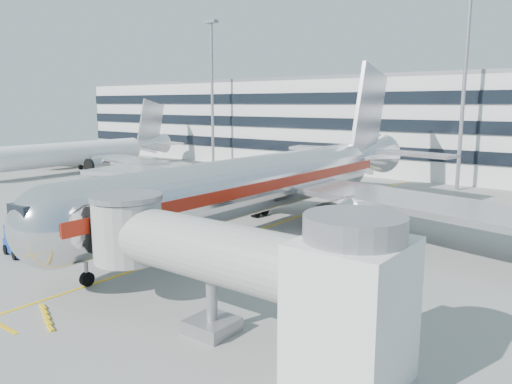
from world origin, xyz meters
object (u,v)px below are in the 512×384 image
Objects in this scene: cargo_container_left at (75,219)px; cargo_container_right at (126,212)px; belt_loader at (112,224)px; cargo_container_front at (100,222)px; ramp_worker at (124,233)px; main_jet at (273,180)px; baggage_tug at (20,242)px.

cargo_container_left is 1.00× the size of cargo_container_right.
belt_loader is 1.89× the size of cargo_container_front.
cargo_container_right is 8.16m from ramp_worker.
cargo_container_right is 4.59m from cargo_container_front.
main_jet is 23.92× the size of cargo_container_right.
baggage_tug is 1.39× the size of cargo_container_front.
cargo_container_front is 4.60m from ramp_worker.
cargo_container_front is (1.85, -4.21, 0.02)m from cargo_container_right.
ramp_worker is (-5.94, -12.27, -3.38)m from main_jet.
baggage_tug is 7.87m from cargo_container_left.
ramp_worker is at bearing -2.86° from cargo_container_left.
baggage_tug is 1.49× the size of cargo_container_left.
belt_loader is 2.54× the size of ramp_worker.
cargo_container_left is 1.25× the size of ramp_worker.
cargo_container_front is (-10.45, -11.34, -3.31)m from main_jet.
main_jet is 14.04m from ramp_worker.
main_jet is at bearing 30.13° from cargo_container_right.
belt_loader reaches higher than cargo_container_left.
baggage_tug is 7.54m from cargo_container_front.
cargo_container_right is at bearing 102.34° from baggage_tug.
main_jet is at bearing 41.54° from cargo_container_left.
main_jet is 14.60m from cargo_container_right.
baggage_tug is 11.99m from cargo_container_right.
main_jet is at bearing 62.69° from baggage_tug.
baggage_tug reaches higher than cargo_container_left.
main_jet is at bearing 47.35° from cargo_container_front.
cargo_container_left is at bearing -169.45° from cargo_container_front.
belt_loader is at bearing 75.28° from cargo_container_front.
main_jet is 22.34× the size of cargo_container_front.
baggage_tug is at bearing -84.56° from cargo_container_front.
cargo_container_front is (-0.71, 7.51, -0.03)m from baggage_tug.
cargo_container_right is (1.13, 4.76, 0.02)m from cargo_container_left.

